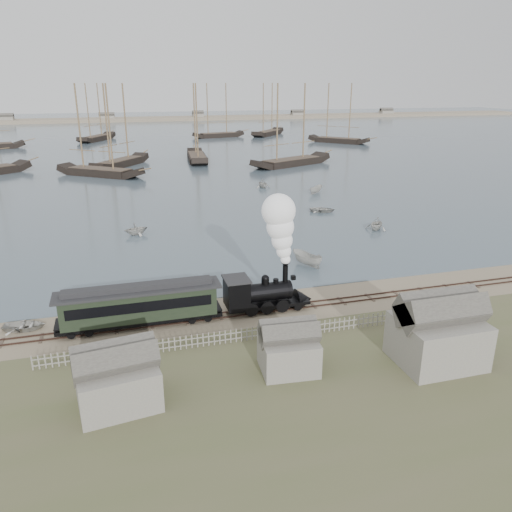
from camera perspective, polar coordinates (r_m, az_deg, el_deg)
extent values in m
plane|color=tan|center=(47.29, -3.48, -5.73)|extent=(600.00, 600.00, 0.00)
cube|color=#475865|center=(213.07, -13.82, 13.30)|extent=(600.00, 336.00, 0.06)
cube|color=#3E2821|center=(45.05, -2.78, -6.91)|extent=(120.00, 0.08, 0.12)
cube|color=#3E2821|center=(45.92, -3.07, -6.38)|extent=(120.00, 0.08, 0.12)
cube|color=#46362C|center=(45.52, -2.92, -6.72)|extent=(120.00, 1.80, 0.06)
cube|color=tan|center=(292.76, -14.63, 14.69)|extent=(500.00, 20.00, 1.80)
cube|color=black|center=(46.02, 1.32, -5.37)|extent=(7.59, 2.23, 0.28)
cylinder|color=black|center=(45.45, 0.79, -4.16)|extent=(4.69, 1.67, 1.67)
cube|color=black|center=(44.77, -2.23, -4.24)|extent=(2.01, 2.45, 2.57)
cube|color=#28282A|center=(44.25, -2.25, -2.64)|extent=(2.23, 2.68, 0.13)
cylinder|color=black|center=(45.49, 3.36, -2.12)|extent=(0.49, 0.49, 1.79)
sphere|color=black|center=(45.01, 1.07, -2.60)|extent=(0.71, 0.71, 0.71)
cone|color=black|center=(47.16, 5.48, -4.98)|extent=(1.56, 2.23, 2.23)
cube|color=black|center=(45.88, 4.27, -2.47)|extent=(0.39, 0.39, 0.39)
cube|color=black|center=(44.33, -13.01, -7.00)|extent=(13.87, 2.28, 0.35)
cube|color=black|center=(43.75, -13.15, -5.37)|extent=(12.87, 2.48, 2.48)
cube|color=black|center=(42.50, -13.07, -5.75)|extent=(11.88, 0.06, 0.89)
cube|color=black|center=(44.80, -13.27, -4.43)|extent=(11.88, 0.06, 0.89)
cube|color=#28282A|center=(43.24, -13.27, -3.82)|extent=(13.87, 2.67, 0.18)
cube|color=#28282A|center=(43.13, -13.30, -3.45)|extent=(12.38, 1.19, 0.45)
imported|color=#B8B6AF|center=(47.15, -24.96, -7.22)|extent=(2.97, 3.81, 0.72)
imported|color=#B8B6AF|center=(70.63, -13.56, 3.06)|extent=(3.57, 3.89, 1.73)
imported|color=#B8B6AF|center=(57.24, 5.83, -0.35)|extent=(4.38, 3.35, 1.60)
imported|color=#B8B6AF|center=(81.85, 7.59, 5.29)|extent=(4.30, 4.88, 0.84)
imported|color=#B8B6AF|center=(73.04, 13.62, 3.62)|extent=(4.56, 4.59, 1.83)
imported|color=#B8B6AF|center=(95.82, 6.85, 7.54)|extent=(3.30, 3.86, 1.44)
imported|color=#B8B6AF|center=(100.36, 0.78, 8.30)|extent=(3.89, 3.54, 1.77)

